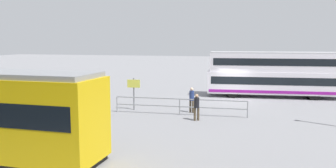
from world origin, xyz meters
TOP-DOWN VIEW (x-y plane):
  - ground_plane at (0.00, 0.00)m, footprint 160.00×160.00m
  - double_decker_bus at (-3.30, -2.74)m, footprint 11.36×3.33m
  - pedestrian_near_railing at (2.30, 5.54)m, footprint 0.43×0.43m
  - pedestrian_crossing at (1.57, 7.82)m, footprint 0.44×0.44m
  - pedestrian_railing at (2.92, 6.47)m, footprint 8.72×0.35m
  - info_sign at (6.39, 5.64)m, footprint 0.90×0.16m

SIDE VIEW (x-z plane):
  - ground_plane at x=0.00m, z-range 0.00..0.00m
  - pedestrian_railing at x=2.92m, z-range 0.21..1.29m
  - pedestrian_crossing at x=1.57m, z-range 0.12..1.74m
  - pedestrian_near_railing at x=2.30m, z-range 0.13..1.84m
  - info_sign at x=6.39m, z-range 0.39..2.63m
  - double_decker_bus at x=-3.30m, z-range 0.05..3.92m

